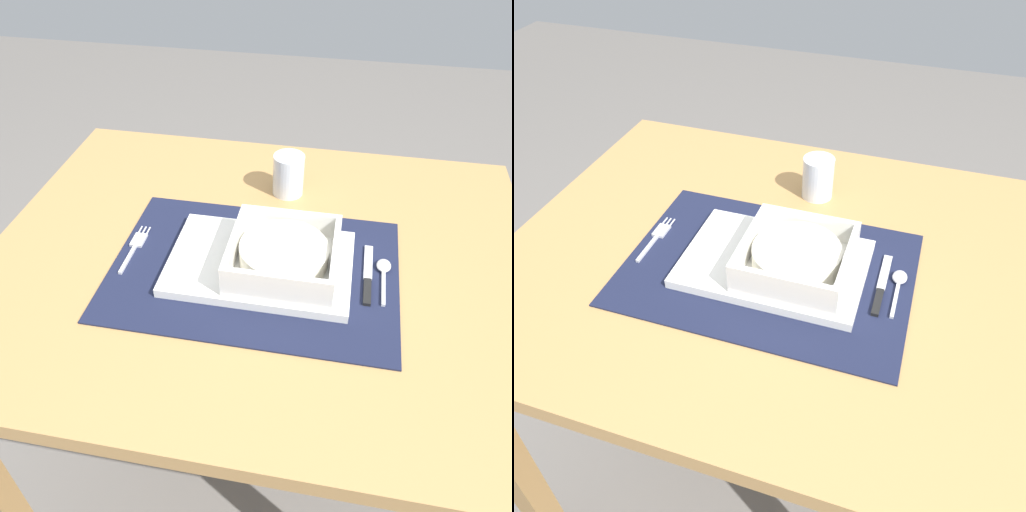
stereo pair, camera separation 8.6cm
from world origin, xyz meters
TOP-DOWN VIEW (x-y plane):
  - ground_plane at (0.00, 0.00)m, footprint 6.00×6.00m
  - dining_table at (0.00, 0.00)m, footprint 0.94×0.78m
  - placemat at (0.00, -0.04)m, footprint 0.48×0.34m
  - serving_plate at (0.01, -0.03)m, footprint 0.30×0.20m
  - porridge_bowl at (0.05, -0.04)m, footprint 0.17×0.17m
  - fork at (-0.22, -0.02)m, footprint 0.02×0.13m
  - spoon at (0.21, -0.01)m, footprint 0.02×0.11m
  - butter_knife at (0.19, -0.03)m, footprint 0.01×0.14m
  - drinking_glass at (0.02, 0.20)m, footprint 0.06×0.06m

SIDE VIEW (x-z plane):
  - ground_plane at x=0.00m, z-range 0.00..0.00m
  - dining_table at x=0.00m, z-range 0.26..1.00m
  - placemat at x=0.00m, z-range 0.74..0.74m
  - fork at x=-0.22m, z-range 0.74..0.75m
  - butter_knife at x=0.19m, z-range 0.74..0.75m
  - spoon at x=0.21m, z-range 0.74..0.75m
  - serving_plate at x=0.01m, z-range 0.74..0.76m
  - drinking_glass at x=0.02m, z-range 0.73..0.82m
  - porridge_bowl at x=0.05m, z-range 0.75..0.81m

